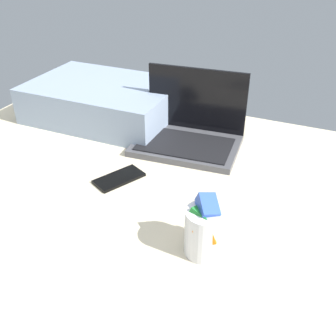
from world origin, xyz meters
TOP-DOWN VIEW (x-y plane):
  - bed_mattress at (0.00, 0.00)cm, footprint 180.00×140.00cm
  - laptop at (-12.66, 40.93)cm, footprint 34.82×25.69cm
  - snack_cup at (8.35, -4.12)cm, footprint 9.63×9.56cm
  - cell_phone at (-23.18, 13.24)cm, footprint 12.39×15.56cm
  - pillow at (-49.06, 48.00)cm, footprint 52.00×36.00cm

SIDE VIEW (x-z plane):
  - bed_mattress at x=0.00cm, z-range 0.00..18.00cm
  - cell_phone at x=-23.18cm, z-range 18.00..18.80cm
  - laptop at x=-12.66cm, z-range 10.91..33.91cm
  - snack_cup at x=8.35cm, z-range 16.81..31.17cm
  - pillow at x=-49.06cm, z-range 18.00..31.00cm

